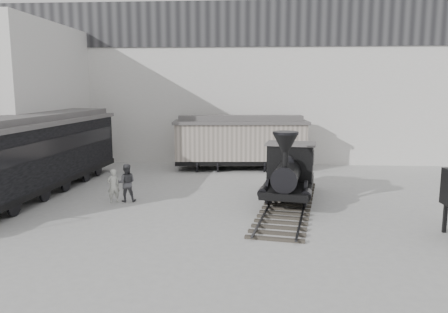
# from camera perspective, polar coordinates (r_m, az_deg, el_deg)

# --- Properties ---
(ground) EXTENTS (90.00, 90.00, 0.00)m
(ground) POSITION_cam_1_polar(r_m,az_deg,el_deg) (17.19, 2.29, -8.98)
(ground) COLOR #9E9E9B
(north_wall) EXTENTS (34.00, 2.51, 11.00)m
(north_wall) POSITION_cam_1_polar(r_m,az_deg,el_deg) (31.33, 3.08, 9.47)
(north_wall) COLOR silver
(north_wall) RESTS_ON ground
(west_pavilion) EXTENTS (7.00, 12.11, 9.00)m
(west_pavilion) POSITION_cam_1_polar(r_m,az_deg,el_deg) (30.24, -25.94, 6.59)
(west_pavilion) COLOR silver
(west_pavilion) RESTS_ON ground
(locomotive) EXTENTS (3.78, 9.96, 3.44)m
(locomotive) POSITION_cam_1_polar(r_m,az_deg,el_deg) (20.49, 8.56, -2.45)
(locomotive) COLOR #2C2623
(locomotive) RESTS_ON ground
(boxcar) EXTENTS (8.76, 3.30, 3.52)m
(boxcar) POSITION_cam_1_polar(r_m,az_deg,el_deg) (28.35, 2.16, 2.01)
(boxcar) COLOR black
(boxcar) RESTS_ON ground
(passenger_coach) EXTENTS (3.85, 13.99, 3.70)m
(passenger_coach) POSITION_cam_1_polar(r_m,az_deg,el_deg) (23.74, -23.08, 0.39)
(passenger_coach) COLOR black
(passenger_coach) RESTS_ON ground
(visitor_a) EXTENTS (0.69, 0.63, 1.59)m
(visitor_a) POSITION_cam_1_polar(r_m,az_deg,el_deg) (20.89, -14.24, -3.73)
(visitor_a) COLOR beige
(visitor_a) RESTS_ON ground
(visitor_b) EXTENTS (0.99, 0.84, 1.79)m
(visitor_b) POSITION_cam_1_polar(r_m,az_deg,el_deg) (20.93, -12.63, -3.37)
(visitor_b) COLOR #48484C
(visitor_b) RESTS_ON ground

